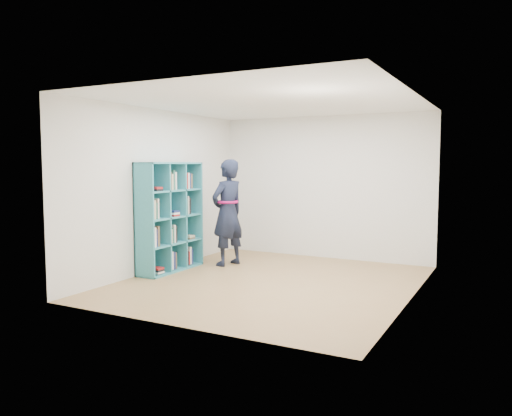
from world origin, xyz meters
The scene contains 9 objects.
floor centered at (0.00, 0.00, 0.00)m, with size 4.50×4.50×0.00m, color #9C7446.
ceiling centered at (0.00, 0.00, 2.60)m, with size 4.50×4.50×0.00m, color white.
wall_left centered at (-2.00, 0.00, 1.30)m, with size 0.02×4.50×2.60m, color silver.
wall_right centered at (2.00, 0.00, 1.30)m, with size 0.02×4.50×2.60m, color silver.
wall_back centered at (0.00, 2.25, 1.30)m, with size 4.00×0.02×2.60m, color silver.
wall_front centered at (0.00, -2.25, 1.30)m, with size 4.00×0.02×2.60m, color silver.
bookshelf centered at (-1.83, 0.00, 0.85)m, with size 0.38×1.32×1.76m.
person centered at (-1.20, 0.81, 0.91)m, with size 0.60×0.75×1.81m.
smartphone centered at (-1.33, 0.92, 1.02)m, with size 0.04×0.10×0.14m.
Camera 1 is at (3.15, -6.44, 1.72)m, focal length 35.00 mm.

